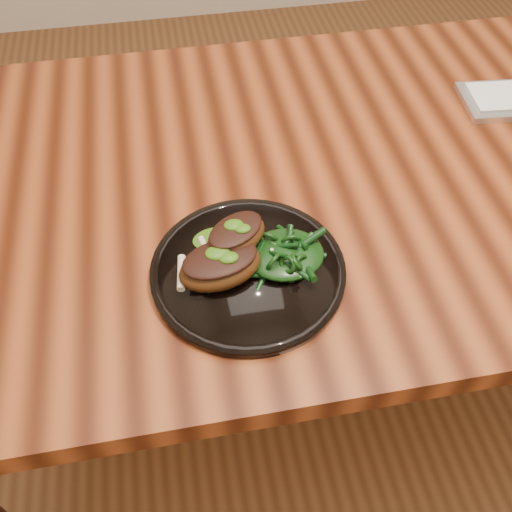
{
  "coord_description": "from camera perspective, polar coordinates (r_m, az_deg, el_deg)",
  "views": [
    {
      "loc": [
        -0.36,
        -0.67,
        1.36
      ],
      "look_at": [
        -0.27,
        -0.19,
        0.78
      ],
      "focal_mm": 40.0,
      "sensor_mm": 36.0,
      "label": 1
    }
  ],
  "objects": [
    {
      "name": "lamb_chop_front",
      "position": [
        0.74,
        -3.65,
        -0.92
      ],
      "size": [
        0.12,
        0.09,
        0.05
      ],
      "color": "#47250D",
      "rests_on": "plate"
    },
    {
      "name": "greens_heap",
      "position": [
        0.76,
        2.96,
        0.51
      ],
      "size": [
        0.11,
        0.1,
        0.04
      ],
      "color": "black",
      "rests_on": "plate"
    },
    {
      "name": "lamb_chop_back",
      "position": [
        0.75,
        -2.08,
        2.08
      ],
      "size": [
        0.11,
        0.1,
        0.04
      ],
      "color": "#47250D",
      "rests_on": "plate"
    },
    {
      "name": "herb_smear",
      "position": [
        0.8,
        -3.85,
        1.72
      ],
      "size": [
        0.07,
        0.05,
        0.0
      ],
      "primitive_type": "ellipsoid",
      "color": "#1F4B08",
      "rests_on": "plate"
    },
    {
      "name": "plate",
      "position": [
        0.77,
        -0.81,
        -1.46
      ],
      "size": [
        0.26,
        0.26,
        0.02
      ],
      "color": "black",
      "rests_on": "desk"
    },
    {
      "name": "desk",
      "position": [
        1.03,
        13.28,
        6.17
      ],
      "size": [
        1.6,
        0.8,
        0.75
      ],
      "color": "#371306",
      "rests_on": "ground"
    }
  ]
}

